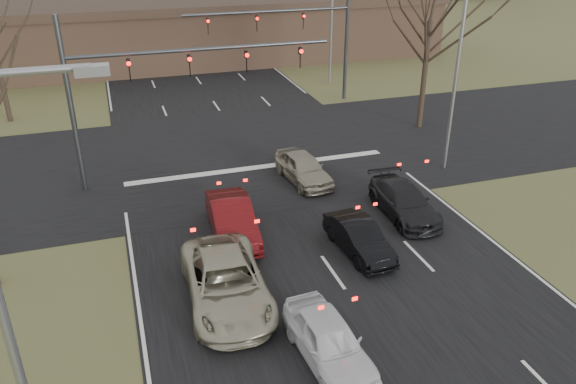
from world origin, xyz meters
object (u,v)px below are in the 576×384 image
Objects in this scene: streetlight_left at (15,313)px; car_red_ahead at (232,220)px; car_silver_ahead at (303,168)px; streetlight_right_near at (455,59)px; building at (205,30)px; car_black_hatch at (359,238)px; car_charcoal_sedan at (404,201)px; car_silver_suv at (226,282)px; streetlight_right_far at (330,9)px; car_white_sedan at (329,340)px; mast_arm_near at (144,78)px; mast_arm_far at (308,28)px.

car_red_ahead is at bearing 60.79° from streetlight_left.
streetlight_right_near is at bearing -11.83° from car_silver_ahead.
building is 10.25× the size of car_silver_ahead.
car_black_hatch is 3.77m from car_charcoal_sedan.
car_silver_suv is 1.34× the size of car_silver_ahead.
car_red_ahead is at bearing 178.53° from car_charcoal_sedan.
streetlight_right_near reaches higher than car_silver_ahead.
streetlight_right_far reaches higher than car_red_ahead.
building reaches higher than car_white_sedan.
streetlight_left is 9.44m from car_silver_suv.
car_silver_ahead is (-7.22, 0.75, -4.88)m from streetlight_right_near.
car_charcoal_sedan is (3.09, 2.15, 0.03)m from car_black_hatch.
streetlight_left is at bearing -124.12° from car_silver_suv.
streetlight_right_far reaches higher than mast_arm_near.
mast_arm_far is 2.69× the size of car_silver_ahead.
car_black_hatch is at bearing 17.41° from car_silver_suv.
building is 4.24× the size of streetlight_right_far.
car_white_sedan is 0.96× the size of car_silver_ahead.
car_white_sedan is 1.05× the size of car_black_hatch.
car_white_sedan is at bearing -111.93° from car_silver_ahead.
mast_arm_near is at bearing 167.95° from streetlight_right_near.
building is 3.81× the size of mast_arm_far.
streetlight_right_near is 1.00× the size of streetlight_right_far.
car_red_ahead is at bearing -118.97° from mast_arm_far.
streetlight_right_far is at bearing 43.89° from mast_arm_near.
streetlight_right_far is 21.95m from car_charcoal_sedan.
car_silver_ahead is (5.60, 8.23, -0.06)m from car_silver_suv.
car_black_hatch is at bearing 37.90° from streetlight_left.
car_silver_suv is 4.20m from car_white_sedan.
car_silver_ahead reaches higher than car_white_sedan.
streetlight_right_far is 2.64× the size of car_black_hatch.
car_red_ahead is (-7.40, 0.52, 0.10)m from car_charcoal_sedan.
streetlight_left reaches higher than car_white_sedan.
car_silver_suv is at bearing 117.64° from car_white_sedan.
car_white_sedan reaches higher than car_black_hatch.
streetlight_right_far is at bearing 63.76° from car_silver_suv.
building reaches higher than car_silver_ahead.
car_white_sedan is (7.02, 2.96, -4.91)m from streetlight_left.
streetlight_right_near is (6.82, -28.00, 2.92)m from building.
car_charcoal_sedan is at bearing -63.27° from car_silver_ahead.
streetlight_right_far reaches higher than mast_arm_far.
car_black_hatch is at bearing 53.19° from car_white_sedan.
car_silver_suv is at bearing -154.48° from car_charcoal_sedan.
car_silver_ahead is at bearing 125.14° from car_charcoal_sedan.
car_silver_suv reaches higher than car_silver_ahead.
car_black_hatch is 0.84× the size of car_charcoal_sedan.
mast_arm_near is at bearing 122.90° from car_black_hatch.
mast_arm_far is at bearing 67.64° from car_white_sedan.
streetlight_left is at bearing -141.57° from streetlight_right_near.
car_white_sedan is at bearing -76.27° from mast_arm_near.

